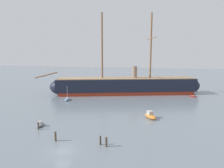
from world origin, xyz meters
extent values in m
plane|color=slate|center=(0.00, 0.00, 0.00)|extent=(400.00, 400.00, 0.00)
cube|color=maroon|center=(2.91, 53.04, 0.70)|extent=(54.17, 23.24, 1.41)
cube|color=black|center=(2.91, 53.04, 3.93)|extent=(56.43, 24.21, 5.03)
ellipsoid|color=black|center=(-21.93, 45.63, 3.22)|extent=(11.90, 10.19, 6.44)
ellipsoid|color=black|center=(27.76, 60.45, 3.22)|extent=(11.90, 10.19, 6.44)
cube|color=#9E7F5B|center=(2.91, 53.04, 6.59)|extent=(55.16, 23.24, 0.30)
cylinder|color=brown|center=(-6.54, 50.22, 19.53)|extent=(0.70, 0.70, 26.17)
cylinder|color=brown|center=(-6.54, 50.22, 22.67)|extent=(4.14, 13.04, 0.28)
cylinder|color=brown|center=(12.37, 55.86, 19.53)|extent=(0.70, 0.70, 26.17)
cylinder|color=brown|center=(12.37, 55.86, 22.67)|extent=(4.14, 13.04, 0.28)
cylinder|color=brown|center=(-28.00, 43.82, 8.07)|extent=(8.68, 3.03, 2.68)
cylinder|color=gray|center=(6.15, 54.00, 8.96)|extent=(2.01, 2.01, 5.03)
ellipsoid|color=gray|center=(-10.61, 10.50, 0.34)|extent=(1.65, 3.09, 0.69)
cube|color=#B2ADA3|center=(-10.58, 10.29, 0.89)|extent=(0.92, 1.01, 0.69)
ellipsoid|color=orange|center=(14.27, 22.25, 0.53)|extent=(4.14, 4.81, 1.06)
cube|color=#B2ADA3|center=(14.09, 22.51, 1.38)|extent=(1.80, 1.84, 1.06)
ellipsoid|color=#7FB2D6|center=(-15.81, 36.44, 0.39)|extent=(1.56, 4.18, 0.78)
cube|color=beige|center=(-15.79, 36.24, 0.83)|extent=(0.76, 1.08, 0.41)
cylinder|color=silver|center=(-15.83, 36.65, 2.98)|extent=(0.10, 0.10, 4.71)
ellipsoid|color=#B22D28|center=(29.04, 52.71, 0.32)|extent=(2.93, 2.02, 0.64)
cube|color=#B2ADA3|center=(29.04, 52.71, 0.56)|extent=(0.57, 1.02, 0.10)
ellipsoid|color=orange|center=(1.93, 65.79, 0.43)|extent=(3.93, 4.28, 0.85)
cube|color=#4C4C51|center=(2.08, 65.96, 0.91)|extent=(1.29, 1.33, 0.45)
cylinder|color=silver|center=(1.79, 65.62, 3.26)|extent=(0.11, 0.11, 5.15)
cylinder|color=#382B1E|center=(5.84, 3.98, 0.85)|extent=(0.32, 0.32, 1.70)
cylinder|color=#4C3D2D|center=(-9.96, 8.52, 0.81)|extent=(0.37, 0.37, 1.63)
cylinder|color=#4C3D2D|center=(7.11, 3.48, 0.89)|extent=(0.40, 0.40, 1.78)
cylinder|color=#4C3D2D|center=(-3.19, 3.69, 0.94)|extent=(0.40, 0.40, 1.87)
camera|label=1|loc=(16.29, -32.03, 17.24)|focal=33.86mm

